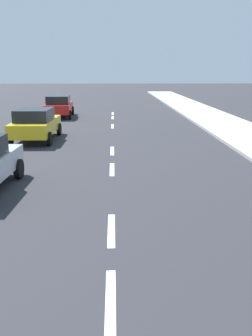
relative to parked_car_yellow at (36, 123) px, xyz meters
name	(u,v)px	position (x,y,z in m)	size (l,w,h in m)	color
ground_plane	(112,145)	(3.79, -1.41, -0.84)	(160.00, 160.00, 0.00)	#2D2D33
sidewalk_strip	(248,136)	(10.91, 0.59, -0.77)	(3.60, 80.00, 0.14)	#B2ADA3
lane_stripe_2	(111,301)	(3.79, -13.76, -0.84)	(0.16, 1.80, 0.01)	white
lane_stripe_3	(111,230)	(3.79, -11.10, -0.84)	(0.16, 1.80, 0.01)	white
lane_stripe_4	(112,169)	(3.79, -5.86, -0.84)	(0.16, 1.80, 0.01)	white
lane_stripe_5	(112,151)	(3.79, -2.70, -0.84)	(0.16, 1.80, 0.01)	white
lane_stripe_6	(113,126)	(3.79, 4.66, -0.84)	(0.16, 1.80, 0.01)	white
lane_stripe_7	(113,118)	(3.79, 9.03, -0.84)	(0.16, 1.80, 0.01)	white
lane_stripe_8	(113,114)	(3.79, 11.68, -0.84)	(0.16, 1.80, 0.01)	white
parked_car_yellow	(36,123)	(0.00, 0.00, 0.00)	(2.05, 4.33, 1.57)	gold
parked_car_red	(59,106)	(-0.17, 9.54, 0.00)	(2.09, 4.31, 1.57)	red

